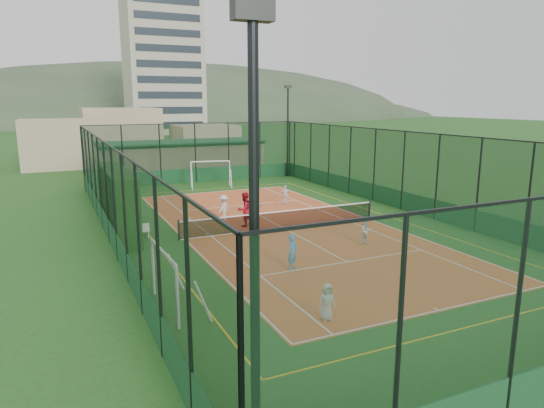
{
  "coord_description": "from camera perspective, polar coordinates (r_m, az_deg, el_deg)",
  "views": [
    {
      "loc": [
        -11.36,
        -23.23,
        6.86
      ],
      "look_at": [
        -0.24,
        0.86,
        1.2
      ],
      "focal_mm": 32.0,
      "sensor_mm": 36.0,
      "label": 1
    }
  ],
  "objects": [
    {
      "name": "floodlight_sw",
      "position": [
        7.68,
        -2.05,
        -8.81
      ],
      "size": [
        0.6,
        0.26,
        8.25
      ],
      "primitive_type": null,
      "color": "black",
      "rests_on": "ground"
    },
    {
      "name": "distant_hills",
      "position": [
        173.74,
        -21.27,
        8.97
      ],
      "size": [
        200.0,
        60.0,
        24.0
      ],
      "primitive_type": null,
      "color": "#384C33",
      "rests_on": "ground"
    },
    {
      "name": "child_far_back",
      "position": [
        29.1,
        -2.09,
        -0.27
      ],
      "size": [
        1.26,
        0.66,
        1.3
      ],
      "primitive_type": "imported",
      "rotation": [
        0.0,
        0.0,
        2.9
      ],
      "color": "silver",
      "rests_on": "court_slab"
    },
    {
      "name": "perimeter_fence",
      "position": [
        26.22,
        1.27,
        2.47
      ],
      "size": [
        18.12,
        34.12,
        5.0
      ],
      "primitive_type": null,
      "color": "#103219",
      "rests_on": "ground"
    },
    {
      "name": "court_slab",
      "position": [
        26.75,
        1.25,
        -2.81
      ],
      "size": [
        11.17,
        23.97,
        0.01
      ],
      "primitive_type": "cube",
      "color": "#C7582C",
      "rests_on": "ground"
    },
    {
      "name": "hedge_left",
      "position": [
        26.72,
        -17.71,
        0.29
      ],
      "size": [
        1.15,
        7.69,
        3.36
      ],
      "primitive_type": "cube",
      "color": "black",
      "rests_on": "ground"
    },
    {
      "name": "apartment_tower",
      "position": [
        108.1,
        -12.72,
        16.08
      ],
      "size": [
        15.0,
        12.0,
        30.0
      ],
      "primitive_type": "cube",
      "color": "beige",
      "rests_on": "ground"
    },
    {
      "name": "tennis_balls",
      "position": [
        27.73,
        -1.58,
        -2.19
      ],
      "size": [
        6.71,
        1.71,
        0.07
      ],
      "color": "#CCE033",
      "rests_on": "court_slab"
    },
    {
      "name": "child_near_mid",
      "position": [
        20.13,
        2.44,
        -5.64
      ],
      "size": [
        0.64,
        0.6,
        1.48
      ],
      "primitive_type": "imported",
      "rotation": [
        0.0,
        0.0,
        0.61
      ],
      "color": "#5198E7",
      "rests_on": "court_slab"
    },
    {
      "name": "child_near_left",
      "position": [
        15.76,
        6.48,
        -11.36
      ],
      "size": [
        0.62,
        0.43,
        1.22
      ],
      "primitive_type": "imported",
      "rotation": [
        0.0,
        0.0,
        -0.07
      ],
      "color": "silver",
      "rests_on": "court_slab"
    },
    {
      "name": "child_far_right",
      "position": [
        32.56,
        1.58,
        1.08
      ],
      "size": [
        0.82,
        0.44,
        1.32
      ],
      "primitive_type": "imported",
      "rotation": [
        0.0,
        0.0,
        2.98
      ],
      "color": "white",
      "rests_on": "court_slab"
    },
    {
      "name": "tennis_net",
      "position": [
        26.62,
        1.26,
        -1.72
      ],
      "size": [
        11.67,
        0.12,
        1.06
      ],
      "primitive_type": null,
      "color": "black",
      "rests_on": "ground"
    },
    {
      "name": "futsal_goal_near",
      "position": [
        16.59,
        -12.55,
        -8.86
      ],
      "size": [
        3.2,
        1.04,
        2.04
      ],
      "primitive_type": null,
      "rotation": [
        0.0,
        0.0,
        1.61
      ],
      "color": "white",
      "rests_on": "ground"
    },
    {
      "name": "futsal_goal_far",
      "position": [
        39.71,
        -7.24,
        3.51
      ],
      "size": [
        3.34,
        1.57,
        2.08
      ],
      "primitive_type": null,
      "rotation": [
        0.0,
        0.0,
        -0.2
      ],
      "color": "white",
      "rests_on": "ground"
    },
    {
      "name": "clubhouse",
      "position": [
        46.93,
        -10.65,
        5.37
      ],
      "size": [
        15.2,
        7.2,
        3.15
      ],
      "primitive_type": null,
      "color": "tan",
      "rests_on": "ground"
    },
    {
      "name": "coach",
      "position": [
        26.9,
        -3.24,
        -0.63
      ],
      "size": [
        1.13,
        1.02,
        1.91
      ],
      "primitive_type": "imported",
      "rotation": [
        0.0,
        0.0,
        3.53
      ],
      "color": "#A91222",
      "rests_on": "court_slab"
    },
    {
      "name": "child_far_left",
      "position": [
        28.43,
        -5.73,
        -0.42
      ],
      "size": [
        1.09,
        1.06,
        1.49
      ],
      "primitive_type": "imported",
      "rotation": [
        0.0,
        0.0,
        3.87
      ],
      "color": "silver",
      "rests_on": "court_slab"
    },
    {
      "name": "white_bench",
      "position": [
        25.27,
        -15.86,
        -3.19
      ],
      "size": [
        1.56,
        0.72,
        0.85
      ],
      "primitive_type": null,
      "rotation": [
        0.0,
        0.0,
        0.21
      ],
      "color": "white",
      "rests_on": "ground"
    },
    {
      "name": "ground",
      "position": [
        26.75,
        1.25,
        -2.82
      ],
      "size": [
        300.0,
        300.0,
        0.0
      ],
      "primitive_type": "plane",
      "color": "#264E1A",
      "rests_on": "ground"
    },
    {
      "name": "child_near_right",
      "position": [
        23.99,
        11.0,
        -3.18
      ],
      "size": [
        0.64,
        0.51,
        1.28
      ],
      "primitive_type": "imported",
      "rotation": [
        0.0,
        0.0,
        -0.04
      ],
      "color": "silver",
      "rests_on": "court_slab"
    },
    {
      "name": "floodlight_ne",
      "position": [
        44.63,
        1.87,
        8.52
      ],
      "size": [
        0.6,
        0.26,
        8.25
      ],
      "primitive_type": null,
      "color": "black",
      "rests_on": "ground"
    }
  ]
}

